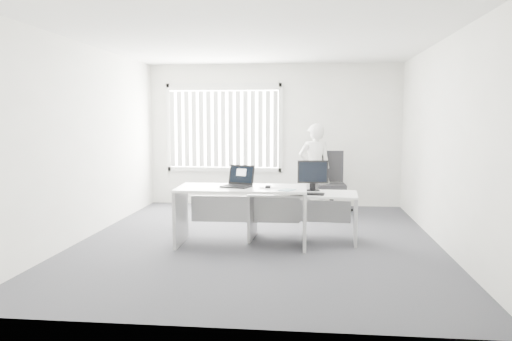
# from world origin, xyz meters

# --- Properties ---
(ground) EXTENTS (6.00, 6.00, 0.00)m
(ground) POSITION_xyz_m (0.00, 0.00, 0.00)
(ground) COLOR #47474D
(ground) RESTS_ON ground
(wall_back) EXTENTS (5.00, 0.02, 2.80)m
(wall_back) POSITION_xyz_m (0.00, 3.00, 1.40)
(wall_back) COLOR white
(wall_back) RESTS_ON ground
(wall_front) EXTENTS (5.00, 0.02, 2.80)m
(wall_front) POSITION_xyz_m (0.00, -3.00, 1.40)
(wall_front) COLOR white
(wall_front) RESTS_ON ground
(wall_left) EXTENTS (0.02, 6.00, 2.80)m
(wall_left) POSITION_xyz_m (-2.50, 0.00, 1.40)
(wall_left) COLOR white
(wall_left) RESTS_ON ground
(wall_right) EXTENTS (0.02, 6.00, 2.80)m
(wall_right) POSITION_xyz_m (2.50, 0.00, 1.40)
(wall_right) COLOR white
(wall_right) RESTS_ON ground
(ceiling) EXTENTS (5.00, 6.00, 0.02)m
(ceiling) POSITION_xyz_m (0.00, 0.00, 2.80)
(ceiling) COLOR silver
(ceiling) RESTS_ON wall_back
(window) EXTENTS (2.32, 0.06, 1.76)m
(window) POSITION_xyz_m (-1.00, 2.96, 1.55)
(window) COLOR silver
(window) RESTS_ON wall_back
(blinds) EXTENTS (2.20, 0.10, 1.50)m
(blinds) POSITION_xyz_m (-1.00, 2.90, 1.52)
(blinds) COLOR silver
(blinds) RESTS_ON wall_back
(desk_near) EXTENTS (1.77, 0.86, 0.80)m
(desk_near) POSITION_xyz_m (-0.20, -0.25, 0.58)
(desk_near) COLOR white
(desk_near) RESTS_ON ground
(desk_far) EXTENTS (1.54, 0.79, 0.69)m
(desk_far) POSITION_xyz_m (0.63, 0.10, 0.49)
(desk_far) COLOR white
(desk_far) RESTS_ON ground
(office_chair) EXTENTS (0.69, 0.69, 1.13)m
(office_chair) POSITION_xyz_m (1.12, 2.35, 0.35)
(office_chair) COLOR black
(office_chair) RESTS_ON ground
(person) EXTENTS (0.67, 0.52, 1.64)m
(person) POSITION_xyz_m (0.81, 2.32, 0.82)
(person) COLOR white
(person) RESTS_ON ground
(laptop) EXTENTS (0.46, 0.44, 0.29)m
(laptop) POSITION_xyz_m (-0.27, -0.27, 0.95)
(laptop) COLOR black
(laptop) RESTS_ON desk_near
(paper_sheet) EXTENTS (0.35, 0.26, 0.00)m
(paper_sheet) POSITION_xyz_m (0.21, -0.30, 0.80)
(paper_sheet) COLOR silver
(paper_sheet) RESTS_ON desk_near
(mouse) EXTENTS (0.07, 0.11, 0.05)m
(mouse) POSITION_xyz_m (0.16, -0.29, 0.82)
(mouse) COLOR #BABABD
(mouse) RESTS_ON paper_sheet
(booklet) EXTENTS (0.23, 0.26, 0.01)m
(booklet) POSITION_xyz_m (0.42, -0.49, 0.81)
(booklet) COLOR white
(booklet) RESTS_ON desk_near
(keyboard) EXTENTS (0.46, 0.20, 0.02)m
(keyboard) POSITION_xyz_m (0.70, -0.08, 0.70)
(keyboard) COLOR black
(keyboard) RESTS_ON desk_far
(monitor) EXTENTS (0.45, 0.16, 0.44)m
(monitor) POSITION_xyz_m (0.76, 0.30, 0.91)
(monitor) COLOR black
(monitor) RESTS_ON desk_far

